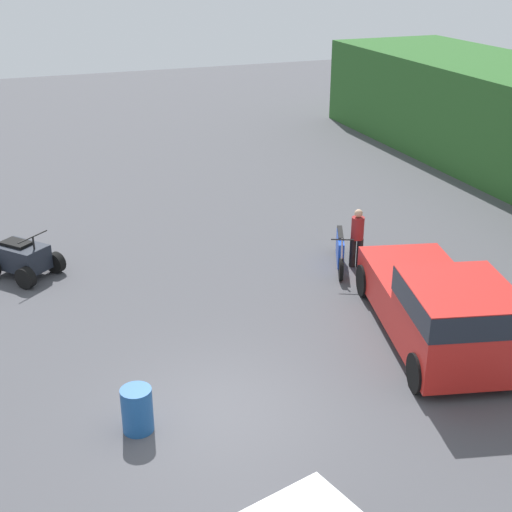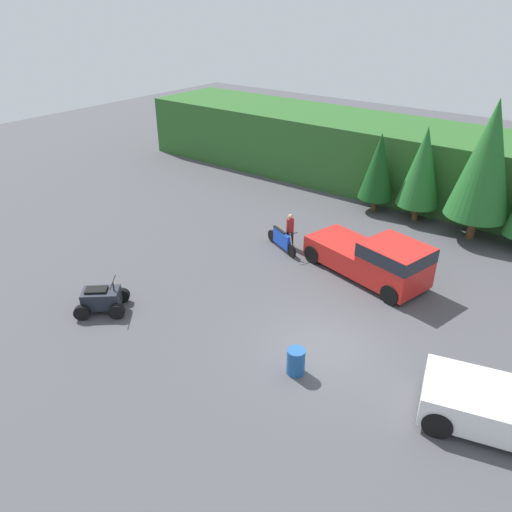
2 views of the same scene
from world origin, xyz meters
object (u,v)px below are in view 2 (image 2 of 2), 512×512
at_px(dirt_bike, 282,240).
at_px(steel_barrel, 296,361).
at_px(rider_person, 290,230).
at_px(pickup_truck_red, 377,258).
at_px(quad_atv, 102,299).

xyz_separation_m(dirt_bike, steel_barrel, (5.25, -6.78, -0.04)).
bearing_deg(rider_person, dirt_bike, -84.86).
distance_m(pickup_truck_red, quad_atv, 11.02).
relative_size(quad_atv, steel_barrel, 2.58).
xyz_separation_m(quad_atv, steel_barrel, (7.73, 1.50, -0.05)).
bearing_deg(steel_barrel, pickup_truck_red, 94.69).
bearing_deg(rider_person, pickup_truck_red, 24.54).
distance_m(dirt_bike, steel_barrel, 8.58).
relative_size(dirt_bike, rider_person, 1.31).
distance_m(pickup_truck_red, steel_barrel, 6.90).
distance_m(dirt_bike, rider_person, 0.63).
relative_size(dirt_bike, steel_barrel, 2.51).
bearing_deg(steel_barrel, dirt_bike, 127.75).
xyz_separation_m(pickup_truck_red, rider_person, (-4.51, 0.34, -0.10)).
relative_size(pickup_truck_red, dirt_bike, 2.57).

